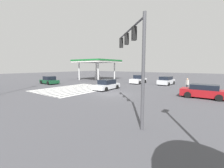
{
  "coord_description": "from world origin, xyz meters",
  "views": [
    {
      "loc": [
        15.11,
        11.11,
        3.48
      ],
      "look_at": [
        0.0,
        0.0,
        1.26
      ],
      "focal_mm": 24.0,
      "sensor_mm": 36.0,
      "label": 1
    }
  ],
  "objects_px": {
    "car_1": "(107,85)",
    "car_4": "(49,80)",
    "pedestrian": "(187,84)",
    "car_2": "(204,91)",
    "traffic_signal_mast": "(133,49)",
    "fire_hydrant": "(197,90)",
    "car_3": "(139,80)",
    "car_0": "(166,81)"
  },
  "relations": [
    {
      "from": "car_0",
      "to": "car_4",
      "type": "relative_size",
      "value": 1.04
    },
    {
      "from": "car_4",
      "to": "fire_hydrant",
      "type": "bearing_deg",
      "value": -164.35
    },
    {
      "from": "traffic_signal_mast",
      "to": "car_4",
      "type": "distance_m",
      "value": 24.4
    },
    {
      "from": "car_3",
      "to": "fire_hydrant",
      "type": "relative_size",
      "value": 5.45
    },
    {
      "from": "traffic_signal_mast",
      "to": "car_4",
      "type": "bearing_deg",
      "value": 26.39
    },
    {
      "from": "car_4",
      "to": "traffic_signal_mast",
      "type": "bearing_deg",
      "value": 164.64
    },
    {
      "from": "car_0",
      "to": "car_1",
      "type": "relative_size",
      "value": 0.95
    },
    {
      "from": "traffic_signal_mast",
      "to": "pedestrian",
      "type": "xyz_separation_m",
      "value": [
        -14.63,
        0.92,
        -3.62
      ]
    },
    {
      "from": "traffic_signal_mast",
      "to": "car_2",
      "type": "xyz_separation_m",
      "value": [
        -10.19,
        3.34,
        -3.89
      ]
    },
    {
      "from": "car_0",
      "to": "pedestrian",
      "type": "distance_m",
      "value": 7.14
    },
    {
      "from": "car_1",
      "to": "car_4",
      "type": "relative_size",
      "value": 1.1
    },
    {
      "from": "car_4",
      "to": "pedestrian",
      "type": "distance_m",
      "value": 24.74
    },
    {
      "from": "car_1",
      "to": "pedestrian",
      "type": "relative_size",
      "value": 2.71
    },
    {
      "from": "car_3",
      "to": "car_4",
      "type": "bearing_deg",
      "value": -52.32
    },
    {
      "from": "pedestrian",
      "to": "car_1",
      "type": "bearing_deg",
      "value": -19.0
    },
    {
      "from": "pedestrian",
      "to": "car_4",
      "type": "bearing_deg",
      "value": -32.84
    },
    {
      "from": "pedestrian",
      "to": "fire_hydrant",
      "type": "distance_m",
      "value": 2.11
    },
    {
      "from": "car_3",
      "to": "car_4",
      "type": "relative_size",
      "value": 1.06
    },
    {
      "from": "car_2",
      "to": "car_1",
      "type": "bearing_deg",
      "value": 6.03
    },
    {
      "from": "traffic_signal_mast",
      "to": "car_2",
      "type": "height_order",
      "value": "traffic_signal_mast"
    },
    {
      "from": "car_2",
      "to": "pedestrian",
      "type": "xyz_separation_m",
      "value": [
        -4.44,
        -2.42,
        0.27
      ]
    },
    {
      "from": "car_3",
      "to": "car_0",
      "type": "bearing_deg",
      "value": 98.2
    },
    {
      "from": "traffic_signal_mast",
      "to": "car_2",
      "type": "bearing_deg",
      "value": -63.14
    },
    {
      "from": "traffic_signal_mast",
      "to": "car_3",
      "type": "relative_size",
      "value": 1.33
    },
    {
      "from": "car_3",
      "to": "fire_hydrant",
      "type": "height_order",
      "value": "car_3"
    },
    {
      "from": "car_1",
      "to": "car_2",
      "type": "bearing_deg",
      "value": 93.36
    },
    {
      "from": "car_0",
      "to": "car_4",
      "type": "xyz_separation_m",
      "value": [
        12.42,
        -19.17,
        -0.06
      ]
    },
    {
      "from": "car_2",
      "to": "traffic_signal_mast",
      "type": "bearing_deg",
      "value": 71.52
    },
    {
      "from": "car_2",
      "to": "pedestrian",
      "type": "relative_size",
      "value": 2.57
    },
    {
      "from": "car_1",
      "to": "car_3",
      "type": "distance_m",
      "value": 10.36
    },
    {
      "from": "car_0",
      "to": "car_3",
      "type": "height_order",
      "value": "car_3"
    },
    {
      "from": "car_3",
      "to": "car_2",
      "type": "bearing_deg",
      "value": 51.97
    },
    {
      "from": "fire_hydrant",
      "to": "traffic_signal_mast",
      "type": "bearing_deg",
      "value": -10.21
    },
    {
      "from": "car_2",
      "to": "car_4",
      "type": "height_order",
      "value": "car_4"
    },
    {
      "from": "car_1",
      "to": "car_3",
      "type": "bearing_deg",
      "value": 176.09
    },
    {
      "from": "car_2",
      "to": "car_3",
      "type": "bearing_deg",
      "value": -36.44
    },
    {
      "from": "traffic_signal_mast",
      "to": "pedestrian",
      "type": "height_order",
      "value": "traffic_signal_mast"
    },
    {
      "from": "traffic_signal_mast",
      "to": "pedestrian",
      "type": "bearing_deg",
      "value": -48.59
    },
    {
      "from": "car_0",
      "to": "car_1",
      "type": "height_order",
      "value": "car_0"
    },
    {
      "from": "pedestrian",
      "to": "car_3",
      "type": "bearing_deg",
      "value": -73.78
    },
    {
      "from": "traffic_signal_mast",
      "to": "car_0",
      "type": "distance_m",
      "value": 20.8
    },
    {
      "from": "traffic_signal_mast",
      "to": "fire_hydrant",
      "type": "distance_m",
      "value": 14.08
    }
  ]
}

